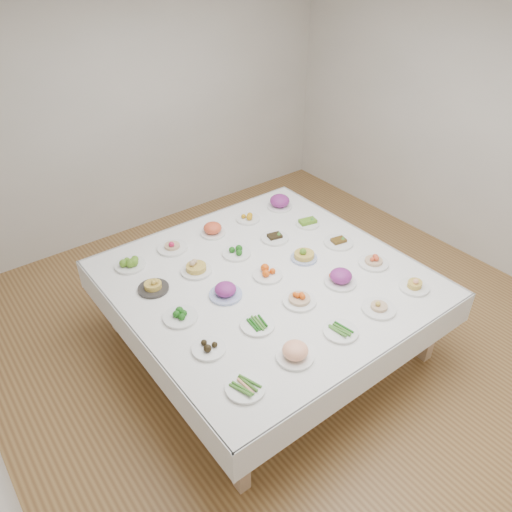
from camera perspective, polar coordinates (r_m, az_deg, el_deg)
room_envelope at (r=3.83m, az=3.52°, el=12.69°), size 5.02×5.02×2.81m
display_table at (r=4.20m, az=1.24°, el=-3.08°), size 2.38×2.38×0.75m
dish_0 at (r=3.28m, az=-1.22°, el=-14.67°), size 0.26×0.26×0.06m
dish_1 at (r=3.43m, az=4.51°, el=-10.65°), size 0.29×0.29×0.16m
dish_2 at (r=3.69m, az=9.66°, el=-8.34°), size 0.25×0.25×0.06m
dish_3 at (r=3.92m, az=13.91°, el=-5.46°), size 0.26×0.26×0.12m
dish_4 at (r=4.21m, az=17.70°, el=-3.02°), size 0.24×0.24×0.12m
dish_5 at (r=3.52m, az=-5.43°, el=-10.25°), size 0.24×0.24×0.09m
dish_6 at (r=3.69m, az=0.18°, el=-7.74°), size 0.25×0.25×0.06m
dish_7 at (r=3.88m, az=5.01°, el=-4.53°), size 0.26×0.26×0.14m
dish_8 at (r=4.11m, az=9.69°, el=-2.19°), size 0.26×0.26×0.16m
dish_9 at (r=4.39m, az=13.35°, el=-0.26°), size 0.26×0.26×0.14m
dish_10 at (r=3.78m, az=-8.67°, el=-6.57°), size 0.26×0.26×0.10m
dish_11 at (r=3.93m, az=-3.52°, el=-3.74°), size 0.26×0.26×0.15m
dish_12 at (r=4.14m, az=1.34°, el=-1.81°), size 0.24×0.24×0.11m
dish_13 at (r=4.36m, az=5.54°, el=0.34°), size 0.23×0.23×0.14m
dish_14 at (r=4.62m, az=9.43°, el=1.79°), size 0.27×0.27×0.10m
dish_15 at (r=4.08m, az=-11.71°, el=-3.15°), size 0.25×0.25×0.13m
dish_16 at (r=4.20m, az=-6.89°, el=-0.91°), size 0.27×0.26×0.17m
dish_17 at (r=4.41m, az=-2.25°, el=0.57°), size 0.25×0.25×0.09m
dish_18 at (r=4.62m, az=2.15°, el=2.32°), size 0.25×0.25×0.10m
dish_19 at (r=4.87m, az=5.93°, el=3.95°), size 0.23×0.23×0.10m
dish_20 at (r=4.39m, az=-14.26°, el=-0.54°), size 0.27×0.27×0.12m
dish_21 at (r=4.53m, az=-9.59°, el=1.49°), size 0.27×0.27×0.15m
dish_22 at (r=4.70m, az=-4.98°, el=3.12°), size 0.23×0.23×0.13m
dish_23 at (r=4.92m, az=-0.93°, el=4.46°), size 0.23×0.23×0.09m
dish_24 at (r=5.13m, az=2.73°, el=6.28°), size 0.25×0.25×0.15m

